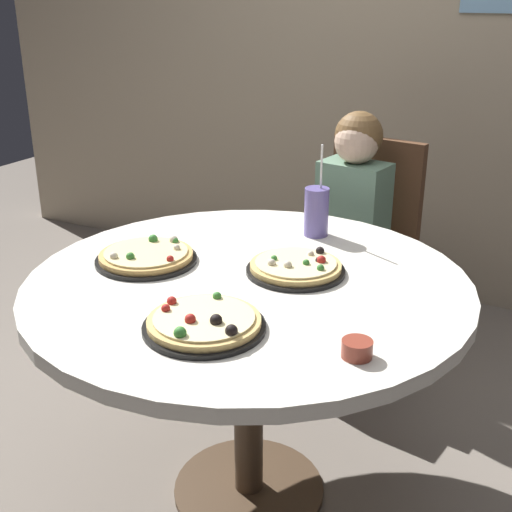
# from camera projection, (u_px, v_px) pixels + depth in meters

# --- Properties ---
(ground_plane) EXTENTS (8.00, 8.00, 0.00)m
(ground_plane) POSITION_uv_depth(u_px,v_px,m) (249.00, 490.00, 2.14)
(ground_plane) COLOR slate
(wall_with_window) EXTENTS (5.20, 0.14, 2.90)m
(wall_with_window) POSITION_uv_depth(u_px,v_px,m) (431.00, 2.00, 3.10)
(wall_with_window) COLOR tan
(wall_with_window) RESTS_ON ground_plane
(dining_table) EXTENTS (1.25, 1.25, 0.75)m
(dining_table) POSITION_uv_depth(u_px,v_px,m) (248.00, 308.00, 1.90)
(dining_table) COLOR silver
(dining_table) RESTS_ON ground_plane
(chair_wooden) EXTENTS (0.46, 0.46, 0.95)m
(chair_wooden) POSITION_uv_depth(u_px,v_px,m) (363.00, 242.00, 2.75)
(chair_wooden) COLOR brown
(chair_wooden) RESTS_ON ground_plane
(diner_child) EXTENTS (0.31, 0.43, 1.08)m
(diner_child) POSITION_uv_depth(u_px,v_px,m) (341.00, 266.00, 2.63)
(diner_child) COLOR #3F4766
(diner_child) RESTS_ON ground_plane
(pizza_veggie) EXTENTS (0.28, 0.28, 0.05)m
(pizza_veggie) POSITION_uv_depth(u_px,v_px,m) (296.00, 267.00, 1.90)
(pizza_veggie) COLOR black
(pizza_veggie) RESTS_ON dining_table
(pizza_cheese) EXTENTS (0.30, 0.30, 0.05)m
(pizza_cheese) POSITION_uv_depth(u_px,v_px,m) (146.00, 256.00, 1.97)
(pizza_cheese) COLOR black
(pizza_cheese) RESTS_ON dining_table
(pizza_pepperoni) EXTENTS (0.30, 0.30, 0.05)m
(pizza_pepperoni) POSITION_uv_depth(u_px,v_px,m) (204.00, 323.00, 1.58)
(pizza_pepperoni) COLOR black
(pizza_pepperoni) RESTS_ON dining_table
(soda_cup) EXTENTS (0.08, 0.08, 0.31)m
(soda_cup) POSITION_uv_depth(u_px,v_px,m) (316.00, 212.00, 2.16)
(soda_cup) COLOR #6659A5
(soda_cup) RESTS_ON dining_table
(sauce_bowl) EXTENTS (0.07, 0.07, 0.04)m
(sauce_bowl) POSITION_uv_depth(u_px,v_px,m) (357.00, 349.00, 1.46)
(sauce_bowl) COLOR brown
(sauce_bowl) RESTS_ON dining_table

